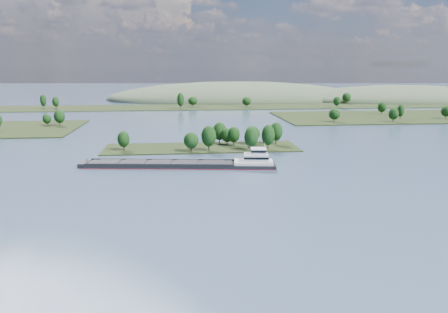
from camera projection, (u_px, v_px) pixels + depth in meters
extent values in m
plane|color=#34455B|center=(210.00, 177.00, 168.46)|extent=(1800.00, 1800.00, 0.00)
cube|color=black|center=(202.00, 148.00, 226.85)|extent=(100.00, 30.00, 1.20)
cylinder|color=black|center=(251.00, 147.00, 217.05)|extent=(0.50, 0.50, 3.88)
ellipsoid|color=black|center=(251.00, 137.00, 216.03)|extent=(7.03, 7.03, 9.98)
cylinder|color=black|center=(220.00, 140.00, 236.61)|extent=(0.50, 0.50, 3.85)
ellipsoid|color=black|center=(220.00, 131.00, 235.60)|extent=(7.20, 7.20, 9.89)
cylinder|color=black|center=(209.00, 146.00, 217.54)|extent=(0.50, 0.50, 4.11)
ellipsoid|color=black|center=(209.00, 136.00, 216.45)|extent=(7.46, 7.46, 10.57)
cylinder|color=black|center=(227.00, 142.00, 232.78)|extent=(0.50, 0.50, 2.97)
ellipsoid|color=black|center=(227.00, 135.00, 232.00)|extent=(6.31, 6.31, 7.65)
cylinder|color=black|center=(191.00, 148.00, 215.13)|extent=(0.50, 0.50, 3.13)
ellipsoid|color=black|center=(191.00, 140.00, 214.30)|extent=(7.31, 7.31, 8.05)
cylinder|color=black|center=(124.00, 147.00, 218.37)|extent=(0.50, 0.50, 3.17)
ellipsoid|color=black|center=(123.00, 139.00, 217.53)|extent=(6.07, 6.07, 8.16)
cylinder|color=black|center=(234.00, 142.00, 231.20)|extent=(0.50, 0.50, 3.30)
ellipsoid|color=black|center=(234.00, 135.00, 230.33)|extent=(6.49, 6.49, 8.48)
cylinder|color=black|center=(276.00, 141.00, 234.53)|extent=(0.50, 0.50, 3.91)
ellipsoid|color=black|center=(276.00, 131.00, 233.50)|extent=(7.03, 7.03, 10.06)
cylinder|color=black|center=(268.00, 145.00, 220.61)|extent=(0.50, 0.50, 4.11)
ellipsoid|color=black|center=(268.00, 135.00, 219.53)|extent=(6.77, 6.77, 10.57)
cylinder|color=black|center=(252.00, 141.00, 235.09)|extent=(0.50, 0.50, 3.21)
ellipsoid|color=black|center=(252.00, 134.00, 234.24)|extent=(8.10, 8.10, 8.27)
cylinder|color=black|center=(60.00, 123.00, 304.09)|extent=(0.50, 0.50, 3.66)
ellipsoid|color=black|center=(59.00, 116.00, 303.12)|extent=(7.44, 7.44, 9.41)
cylinder|color=black|center=(47.00, 124.00, 304.89)|extent=(0.50, 0.50, 2.65)
ellipsoid|color=black|center=(47.00, 119.00, 304.19)|extent=(5.64, 5.64, 6.81)
cylinder|color=black|center=(334.00, 120.00, 324.53)|extent=(0.50, 0.50, 3.28)
ellipsoid|color=black|center=(334.00, 114.00, 323.66)|extent=(8.38, 8.38, 8.44)
cylinder|color=black|center=(446.00, 117.00, 342.99)|extent=(0.50, 0.50, 3.36)
ellipsoid|color=black|center=(446.00, 111.00, 342.10)|extent=(8.37, 8.37, 8.65)
cylinder|color=black|center=(393.00, 120.00, 324.15)|extent=(0.50, 0.50, 3.44)
ellipsoid|color=black|center=(394.00, 114.00, 323.24)|extent=(7.37, 7.37, 8.86)
cylinder|color=black|center=(400.00, 117.00, 340.34)|extent=(0.50, 0.50, 3.76)
ellipsoid|color=black|center=(401.00, 111.00, 339.35)|extent=(5.26, 5.26, 9.67)
cylinder|color=black|center=(382.00, 112.00, 373.32)|extent=(0.50, 0.50, 3.49)
ellipsoid|color=black|center=(382.00, 107.00, 372.40)|extent=(7.47, 7.47, 8.99)
cube|color=black|center=(190.00, 107.00, 440.94)|extent=(900.00, 60.00, 1.20)
cylinder|color=black|center=(44.00, 106.00, 424.82)|extent=(0.50, 0.50, 4.45)
ellipsoid|color=black|center=(43.00, 100.00, 423.65)|extent=(5.86, 5.86, 11.44)
cylinder|color=black|center=(337.00, 106.00, 435.29)|extent=(0.50, 0.50, 3.55)
ellipsoid|color=black|center=(337.00, 101.00, 434.35)|extent=(7.42, 7.42, 9.13)
cylinder|color=black|center=(193.00, 105.00, 442.92)|extent=(0.50, 0.50, 3.31)
ellipsoid|color=black|center=(193.00, 101.00, 442.05)|extent=(9.25, 9.25, 8.51)
cylinder|color=black|center=(346.00, 102.00, 474.23)|extent=(0.50, 0.50, 3.97)
ellipsoid|color=black|center=(346.00, 97.00, 473.19)|extent=(9.54, 9.54, 10.20)
cylinder|color=black|center=(56.00, 107.00, 421.61)|extent=(0.50, 0.50, 3.84)
ellipsoid|color=black|center=(56.00, 102.00, 420.60)|extent=(6.35, 6.35, 9.87)
cylinder|color=black|center=(247.00, 105.00, 437.97)|extent=(0.50, 0.50, 3.34)
ellipsoid|color=black|center=(247.00, 101.00, 437.09)|extent=(9.03, 9.03, 8.59)
cylinder|color=black|center=(181.00, 106.00, 421.03)|extent=(0.50, 0.50, 5.09)
ellipsoid|color=black|center=(181.00, 99.00, 419.68)|extent=(6.74, 6.74, 13.10)
ellipsoid|color=#3F4E35|center=(401.00, 100.00, 535.14)|extent=(260.00, 140.00, 36.00)
ellipsoid|color=#3F4E35|center=(236.00, 99.00, 544.27)|extent=(320.00, 160.00, 44.00)
cube|color=black|center=(180.00, 166.00, 185.86)|extent=(81.66, 20.66, 2.23)
cube|color=maroon|center=(180.00, 167.00, 185.95)|extent=(81.89, 20.89, 0.25)
cube|color=black|center=(163.00, 160.00, 190.64)|extent=(62.31, 8.63, 0.81)
cube|color=black|center=(159.00, 165.00, 180.94)|extent=(62.31, 8.63, 0.81)
cube|color=black|center=(161.00, 163.00, 185.82)|extent=(61.44, 17.00, 0.30)
cube|color=black|center=(109.00, 162.00, 186.39)|extent=(10.13, 9.43, 0.35)
cube|color=black|center=(135.00, 162.00, 186.07)|extent=(10.13, 9.43, 0.35)
cube|color=black|center=(161.00, 162.00, 185.76)|extent=(10.13, 9.43, 0.35)
cube|color=black|center=(187.00, 162.00, 185.45)|extent=(10.13, 9.43, 0.35)
cube|color=black|center=(213.00, 162.00, 185.13)|extent=(10.13, 9.43, 0.35)
cube|color=black|center=(85.00, 164.00, 186.93)|extent=(4.21, 9.44, 2.03)
cylinder|color=black|center=(87.00, 161.00, 186.60)|extent=(0.27, 0.27, 2.23)
cube|color=silver|center=(254.00, 162.00, 184.62)|extent=(17.34, 11.76, 1.22)
cube|color=silver|center=(256.00, 157.00, 184.17)|extent=(11.10, 9.36, 3.04)
cube|color=black|center=(256.00, 156.00, 184.08)|extent=(11.33, 9.59, 0.91)
cube|color=silver|center=(259.00, 151.00, 183.59)|extent=(6.82, 6.82, 2.23)
cube|color=black|center=(259.00, 150.00, 183.51)|extent=(7.05, 7.05, 0.81)
cube|color=silver|center=(259.00, 149.00, 183.34)|extent=(7.28, 7.28, 0.20)
cylinder|color=silver|center=(265.00, 146.00, 183.02)|extent=(0.23, 0.23, 2.63)
cylinder|color=black|center=(249.00, 147.00, 186.39)|extent=(0.57, 0.57, 1.22)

